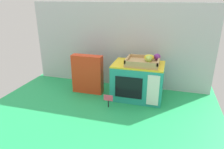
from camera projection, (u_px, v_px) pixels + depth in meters
name	position (u px, v px, depth m)	size (l,w,h in m)	color
ground_plane	(110.00, 96.00, 1.73)	(1.70, 1.70, 0.00)	#219E54
display_back_panel	(119.00, 46.00, 1.85)	(1.61, 0.03, 0.74)	#B7BABF
toy_microwave	(138.00, 81.00, 1.66)	(0.40, 0.28, 0.29)	teal
food_groups_crate	(145.00, 61.00, 1.58)	(0.25, 0.21, 0.08)	tan
cookie_set_box	(88.00, 74.00, 1.75)	(0.26, 0.08, 0.33)	red
price_sign	(108.00, 99.00, 1.54)	(0.07, 0.01, 0.10)	black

